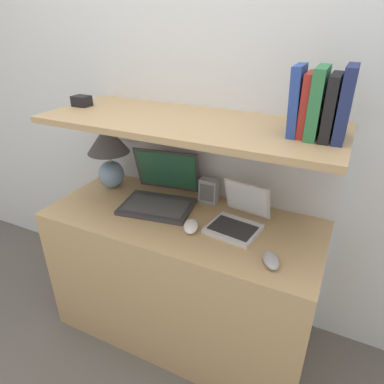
# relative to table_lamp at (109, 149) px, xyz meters

# --- Properties ---
(ground_plane) EXTENTS (12.00, 12.00, 0.00)m
(ground_plane) POSITION_rel_table_lamp_xyz_m (0.50, -0.41, -0.95)
(ground_plane) COLOR #56514C
(wall_back) EXTENTS (6.00, 0.05, 2.40)m
(wall_back) POSITION_rel_table_lamp_xyz_m (0.50, 0.22, 0.25)
(wall_back) COLOR silver
(wall_back) RESTS_ON ground_plane
(desk) EXTENTS (1.32, 0.57, 0.73)m
(desk) POSITION_rel_table_lamp_xyz_m (0.50, -0.13, -0.59)
(desk) COLOR tan
(desk) RESTS_ON ground_plane
(back_riser) EXTENTS (1.32, 0.04, 1.16)m
(back_riser) POSITION_rel_table_lamp_xyz_m (0.50, 0.18, -0.37)
(back_riser) COLOR silver
(back_riser) RESTS_ON ground_plane
(shelf) EXTENTS (1.32, 0.51, 0.03)m
(shelf) POSITION_rel_table_lamp_xyz_m (0.50, -0.06, 0.22)
(shelf) COLOR tan
(shelf) RESTS_ON back_riser
(table_lamp) EXTENTS (0.22, 0.22, 0.35)m
(table_lamp) POSITION_rel_table_lamp_xyz_m (0.00, 0.00, 0.00)
(table_lamp) COLOR #7593B2
(table_lamp) RESTS_ON desk
(laptop_large) EXTENTS (0.40, 0.38, 0.26)m
(laptop_large) POSITION_rel_table_lamp_xyz_m (0.34, -0.05, -0.17)
(laptop_large) COLOR #333338
(laptop_large) RESTS_ON desk
(laptop_small) EXTENTS (0.25, 0.28, 0.20)m
(laptop_small) POSITION_rel_table_lamp_xyz_m (0.77, -0.09, -0.18)
(laptop_small) COLOR silver
(laptop_small) RESTS_ON desk
(computer_mouse) EXTENTS (0.10, 0.13, 0.04)m
(computer_mouse) POSITION_rel_table_lamp_xyz_m (0.59, -0.20, -0.20)
(computer_mouse) COLOR white
(computer_mouse) RESTS_ON desk
(second_mouse) EXTENTS (0.10, 0.13, 0.04)m
(second_mouse) POSITION_rel_table_lamp_xyz_m (0.97, -0.28, -0.20)
(second_mouse) COLOR #99999E
(second_mouse) RESTS_ON desk
(router_box) EXTENTS (0.09, 0.05, 0.13)m
(router_box) POSITION_rel_table_lamp_xyz_m (0.56, 0.07, -0.16)
(router_box) COLOR gray
(router_box) RESTS_ON desk
(book_navy) EXTENTS (0.04, 0.17, 0.26)m
(book_navy) POSITION_rel_table_lamp_xyz_m (1.12, -0.06, 0.36)
(book_navy) COLOR navy
(book_navy) RESTS_ON shelf
(book_black) EXTENTS (0.04, 0.17, 0.23)m
(book_black) POSITION_rel_table_lamp_xyz_m (1.07, -0.06, 0.35)
(book_black) COLOR black
(book_black) RESTS_ON shelf
(book_green) EXTENTS (0.04, 0.18, 0.25)m
(book_green) POSITION_rel_table_lamp_xyz_m (1.02, -0.06, 0.36)
(book_green) COLOR #2D7042
(book_green) RESTS_ON shelf
(book_red) EXTENTS (0.03, 0.14, 0.23)m
(book_red) POSITION_rel_table_lamp_xyz_m (0.99, -0.06, 0.35)
(book_red) COLOR #A82823
(book_red) RESTS_ON shelf
(book_blue) EXTENTS (0.04, 0.15, 0.25)m
(book_blue) POSITION_rel_table_lamp_xyz_m (0.95, -0.06, 0.36)
(book_blue) COLOR #284293
(book_blue) RESTS_ON shelf
(shelf_gadget) EXTENTS (0.08, 0.07, 0.05)m
(shelf_gadget) POSITION_rel_table_lamp_xyz_m (-0.08, -0.06, 0.26)
(shelf_gadget) COLOR black
(shelf_gadget) RESTS_ON shelf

